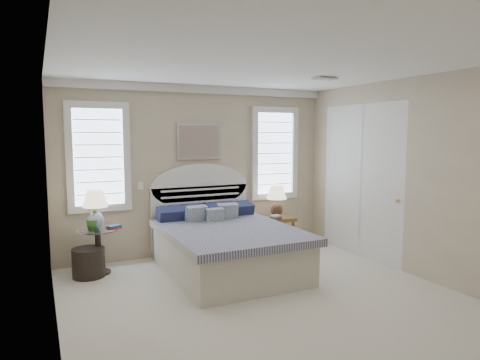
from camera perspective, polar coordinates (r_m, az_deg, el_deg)
name	(u,v)px	position (r m, az deg, el deg)	size (l,w,h in m)	color
floor	(276,306)	(5.05, 4.79, -16.42)	(4.50, 5.00, 0.01)	beige
ceiling	(278,62)	(4.72, 5.09, 15.45)	(4.50, 5.00, 0.01)	white
wall_back	(199,170)	(6.96, -5.53, 1.30)	(4.50, 0.02, 2.70)	tan
wall_left	(53,202)	(4.06, -23.65, -2.65)	(0.02, 5.00, 2.70)	tan
wall_right	(424,179)	(6.14, 23.36, 0.18)	(0.02, 5.00, 2.70)	tan
crown_molding	(199,89)	(6.93, -5.53, 11.96)	(4.50, 0.08, 0.12)	white
hvac_vent	(325,79)	(6.04, 11.22, 13.12)	(0.30, 0.20, 0.02)	#B2B2B2
switch_plate	(141,186)	(6.70, -13.12, -0.74)	(0.08, 0.01, 0.12)	white
window_left	(99,157)	(6.56, -18.34, 2.91)	(0.90, 0.06, 1.60)	#C9E1FF
window_right	(274,153)	(7.52, 4.61, 3.57)	(0.90, 0.06, 1.60)	#C9E1FF
painting	(199,141)	(6.90, -5.45, 5.17)	(0.74, 0.04, 0.58)	silver
closet_door	(361,181)	(6.99, 15.80, -0.12)	(0.02, 1.80, 2.40)	silver
bed	(224,243)	(6.16, -2.09, -8.42)	(1.72, 2.28, 1.47)	beige
side_table_left	(98,246)	(6.30, -18.38, -8.40)	(0.56, 0.56, 0.63)	black
nightstand_right	(278,226)	(7.34, 5.14, -6.07)	(0.50, 0.40, 0.53)	brown
floor_pot	(89,263)	(6.26, -19.53, -10.34)	(0.43, 0.43, 0.39)	black
lamp_left	(96,206)	(6.16, -18.71, -3.25)	(0.35, 0.35, 0.55)	white
lamp_right	(277,198)	(7.24, 4.91, -2.38)	(0.39, 0.39, 0.55)	black
potted_plant	(93,217)	(6.16, -18.98, -4.65)	(0.21, 0.21, 0.37)	#2A6A2E
books_left	(114,227)	(6.20, -16.45, -6.04)	(0.21, 0.19, 0.05)	#A22831
books_right	(276,217)	(7.10, 4.77, -4.99)	(0.21, 0.18, 0.08)	#A22831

